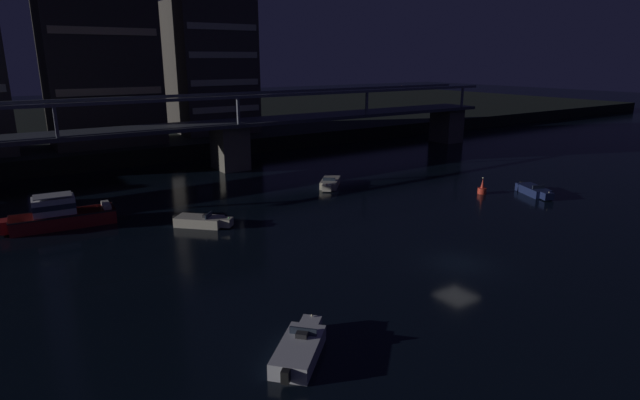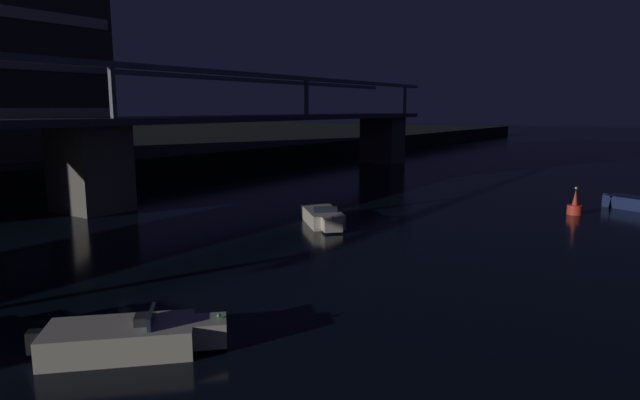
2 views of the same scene
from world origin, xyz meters
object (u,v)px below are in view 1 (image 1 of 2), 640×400
(river_bridge, at_px, (229,134))
(channel_buoy, at_px, (482,189))
(cabin_cruiser_near_left, at_px, (59,215))
(tower_west_tall, at_px, (94,1))
(speedboat_mid_center, at_px, (534,191))
(tower_central, at_px, (208,67))
(speedboat_mid_left, at_px, (300,349))
(speedboat_near_center, at_px, (202,221))
(speedboat_near_right, at_px, (330,183))

(river_bridge, distance_m, channel_buoy, 31.16)
(river_bridge, xyz_separation_m, cabin_cruiser_near_left, (-21.64, -13.49, -3.38))
(tower_west_tall, xyz_separation_m, speedboat_mid_center, (32.07, -44.38, -20.32))
(tower_central, bearing_deg, speedboat_mid_center, -73.03)
(tower_central, distance_m, speedboat_mid_left, 65.74)
(cabin_cruiser_near_left, bearing_deg, speedboat_near_center, -32.75)
(cabin_cruiser_near_left, relative_size, channel_buoy, 5.27)
(tower_central, height_order, speedboat_mid_left, tower_central)
(speedboat_near_center, bearing_deg, speedboat_near_right, 17.03)
(river_bridge, distance_m, speedboat_near_right, 16.14)
(tower_west_tall, xyz_separation_m, speedboat_near_right, (16.43, -29.77, -20.32))
(tower_west_tall, bearing_deg, speedboat_mid_left, -93.84)
(river_bridge, xyz_separation_m, speedboat_mid_left, (-15.09, -41.17, -4.02))
(speedboat_near_right, relative_size, speedboat_mid_left, 1.00)
(tower_central, height_order, cabin_cruiser_near_left, tower_central)
(river_bridge, height_order, channel_buoy, river_bridge)
(tower_central, relative_size, speedboat_near_right, 4.57)
(river_bridge, relative_size, cabin_cruiser_near_left, 9.14)
(cabin_cruiser_near_left, xyz_separation_m, speedboat_mid_center, (42.39, -15.89, -0.64))
(speedboat_near_center, bearing_deg, tower_west_tall, 89.43)
(tower_central, xyz_separation_m, speedboat_mid_center, (15.09, -49.45, -11.85))
(speedboat_near_center, bearing_deg, channel_buoy, -12.27)
(river_bridge, height_order, tower_central, tower_central)
(river_bridge, distance_m, tower_central, 22.28)
(tower_central, distance_m, channel_buoy, 48.86)
(tower_west_tall, height_order, tower_central, tower_west_tall)
(tower_central, xyz_separation_m, speedboat_near_center, (-17.33, -39.98, -11.85))
(speedboat_near_right, distance_m, channel_buoy, 16.12)
(speedboat_near_right, xyz_separation_m, speedboat_mid_center, (15.64, -14.61, 0.00))
(river_bridge, distance_m, tower_west_tall, 24.88)
(speedboat_mid_center, distance_m, channel_buoy, 5.30)
(speedboat_mid_left, distance_m, channel_buoy, 35.12)
(tower_central, relative_size, speedboat_mid_left, 4.59)
(river_bridge, xyz_separation_m, tower_west_tall, (-11.32, 15.00, 16.30))
(tower_central, bearing_deg, cabin_cruiser_near_left, -129.13)
(speedboat_near_right, bearing_deg, channel_buoy, -44.47)
(tower_west_tall, height_order, speedboat_near_right, tower_west_tall)
(speedboat_mid_left, height_order, channel_buoy, channel_buoy)
(cabin_cruiser_near_left, bearing_deg, tower_west_tall, 70.09)
(tower_central, height_order, speedboat_near_center, tower_central)
(river_bridge, xyz_separation_m, tower_central, (5.66, 20.07, 7.84))
(channel_buoy, bearing_deg, tower_west_tall, 124.23)
(cabin_cruiser_near_left, xyz_separation_m, speedboat_near_right, (26.75, -1.28, -0.64))
(speedboat_near_center, height_order, speedboat_near_right, same)
(speedboat_near_center, bearing_deg, tower_central, 66.56)
(cabin_cruiser_near_left, xyz_separation_m, speedboat_near_center, (9.97, -6.42, -0.64))
(tower_central, bearing_deg, speedboat_near_center, -113.44)
(speedboat_near_right, xyz_separation_m, channel_buoy, (11.50, -11.29, 0.06))
(speedboat_near_right, xyz_separation_m, speedboat_mid_left, (-20.20, -26.40, 0.00))
(river_bridge, bearing_deg, tower_west_tall, 127.04)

